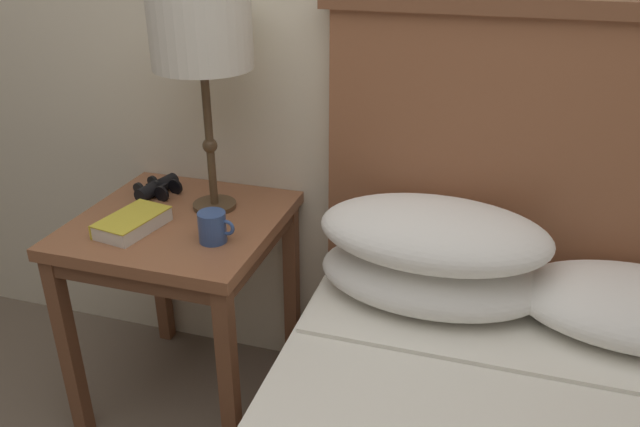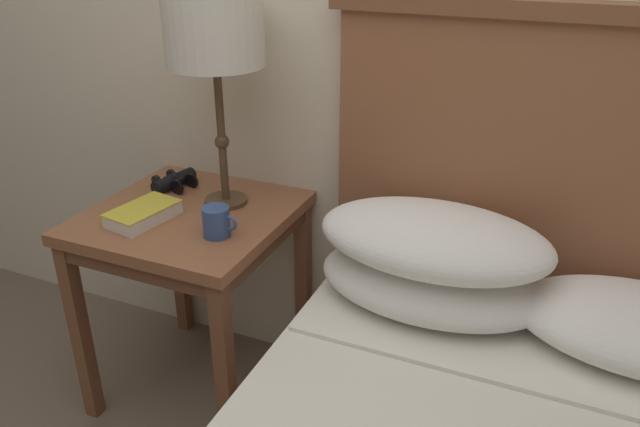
{
  "view_description": "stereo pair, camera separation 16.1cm",
  "coord_description": "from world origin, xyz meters",
  "px_view_note": "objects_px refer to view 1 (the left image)",
  "views": [
    {
      "loc": [
        0.39,
        -0.69,
        1.46
      ],
      "look_at": [
        -0.03,
        0.71,
        0.76
      ],
      "focal_mm": 35.0,
      "sensor_mm": 36.0,
      "label": 1
    },
    {
      "loc": [
        0.54,
        -0.63,
        1.46
      ],
      "look_at": [
        -0.03,
        0.71,
        0.76
      ],
      "focal_mm": 35.0,
      "sensor_mm": 36.0,
      "label": 2
    }
  ],
  "objects_px": {
    "book_on_nightstand": "(132,222)",
    "coffee_mug": "(213,227)",
    "nightstand": "(181,244)",
    "binoculars_pair": "(157,188)",
    "table_lamp": "(201,37)"
  },
  "relations": [
    {
      "from": "nightstand",
      "to": "book_on_nightstand",
      "type": "height_order",
      "value": "book_on_nightstand"
    },
    {
      "from": "coffee_mug",
      "to": "book_on_nightstand",
      "type": "bearing_deg",
      "value": -179.46
    },
    {
      "from": "nightstand",
      "to": "book_on_nightstand",
      "type": "xyz_separation_m",
      "value": [
        -0.09,
        -0.1,
        0.11
      ]
    },
    {
      "from": "nightstand",
      "to": "coffee_mug",
      "type": "xyz_separation_m",
      "value": [
        0.16,
        -0.1,
        0.13
      ]
    },
    {
      "from": "book_on_nightstand",
      "to": "coffee_mug",
      "type": "bearing_deg",
      "value": 0.54
    },
    {
      "from": "nightstand",
      "to": "book_on_nightstand",
      "type": "distance_m",
      "value": 0.17
    },
    {
      "from": "book_on_nightstand",
      "to": "coffee_mug",
      "type": "xyz_separation_m",
      "value": [
        0.25,
        0.0,
        0.02
      ]
    },
    {
      "from": "nightstand",
      "to": "table_lamp",
      "type": "xyz_separation_m",
      "value": [
        0.07,
        0.1,
        0.59
      ]
    },
    {
      "from": "table_lamp",
      "to": "book_on_nightstand",
      "type": "height_order",
      "value": "table_lamp"
    },
    {
      "from": "coffee_mug",
      "to": "nightstand",
      "type": "bearing_deg",
      "value": 148.53
    },
    {
      "from": "nightstand",
      "to": "table_lamp",
      "type": "relative_size",
      "value": 1.07
    },
    {
      "from": "book_on_nightstand",
      "to": "table_lamp",
      "type": "bearing_deg",
      "value": 52.31
    },
    {
      "from": "nightstand",
      "to": "binoculars_pair",
      "type": "distance_m",
      "value": 0.23
    },
    {
      "from": "nightstand",
      "to": "coffee_mug",
      "type": "relative_size",
      "value": 6.39
    },
    {
      "from": "book_on_nightstand",
      "to": "coffee_mug",
      "type": "relative_size",
      "value": 2.14
    }
  ]
}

